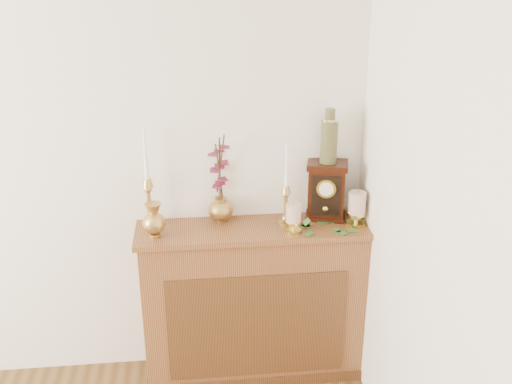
{
  "coord_description": "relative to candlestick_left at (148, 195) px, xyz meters",
  "views": [
    {
      "loc": [
        1.11,
        -0.72,
        2.32
      ],
      "look_at": [
        1.41,
        2.05,
        1.15
      ],
      "focal_mm": 42.0,
      "sensor_mm": 36.0,
      "label": 1
    }
  ],
  "objects": [
    {
      "name": "mantel_clock",
      "position": [
        0.94,
        0.0,
        -0.02
      ],
      "size": [
        0.24,
        0.2,
        0.32
      ],
      "rotation": [
        0.0,
        0.0,
        -0.25
      ],
      "color": "black",
      "rests_on": "console_shelf"
    },
    {
      "name": "pillar_candle_right",
      "position": [
        1.08,
        -0.11,
        -0.07
      ],
      "size": [
        0.1,
        0.1,
        0.2
      ],
      "rotation": [
        0.0,
        0.0,
        0.41
      ],
      "color": "#E3C34F",
      "rests_on": "console_shelf"
    },
    {
      "name": "candlestick_left",
      "position": [
        0.0,
        0.0,
        0.0
      ],
      "size": [
        0.09,
        0.09,
        0.54
      ],
      "rotation": [
        0.0,
        0.0,
        -0.35
      ],
      "color": "tan",
      "rests_on": "console_shelf"
    },
    {
      "name": "console_shelf",
      "position": [
        0.54,
        -0.07,
        -0.67
      ],
      "size": [
        1.24,
        0.34,
        0.93
      ],
      "color": "brown",
      "rests_on": "ground"
    },
    {
      "name": "pillar_candle_left",
      "position": [
        0.74,
        -0.15,
        -0.09
      ],
      "size": [
        0.09,
        0.09,
        0.17
      ],
      "rotation": [
        0.0,
        0.0,
        0.16
      ],
      "color": "#E3C34F",
      "rests_on": "console_shelf"
    },
    {
      "name": "candlestick_center",
      "position": [
        0.71,
        -0.07,
        -0.03
      ],
      "size": [
        0.08,
        0.08,
        0.45
      ],
      "rotation": [
        0.0,
        0.0,
        -0.1
      ],
      "color": "tan",
      "rests_on": "console_shelf"
    },
    {
      "name": "ivy_garland",
      "position": [
        0.91,
        -0.15,
        -0.16
      ],
      "size": [
        0.47,
        0.15,
        0.08
      ],
      "rotation": [
        0.0,
        0.0,
        0.02
      ],
      "color": "#345F24",
      "rests_on": "console_shelf"
    },
    {
      "name": "ceramic_vase",
      "position": [
        0.94,
        0.0,
        0.27
      ],
      "size": [
        0.09,
        0.09,
        0.29
      ],
      "rotation": [
        0.0,
        0.0,
        -0.25
      ],
      "color": "#172E20",
      "rests_on": "mantel_clock"
    },
    {
      "name": "bud_vase",
      "position": [
        0.03,
        -0.13,
        -0.09
      ],
      "size": [
        0.11,
        0.11,
        0.19
      ],
      "rotation": [
        0.0,
        0.0,
        0.3
      ],
      "color": "tan",
      "rests_on": "console_shelf"
    },
    {
      "name": "ginger_jar",
      "position": [
        0.37,
        0.06,
        0.04
      ],
      "size": [
        0.2,
        0.22,
        0.5
      ],
      "rotation": [
        0.0,
        0.0,
        -0.07
      ],
      "color": "tan",
      "rests_on": "console_shelf"
    }
  ]
}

